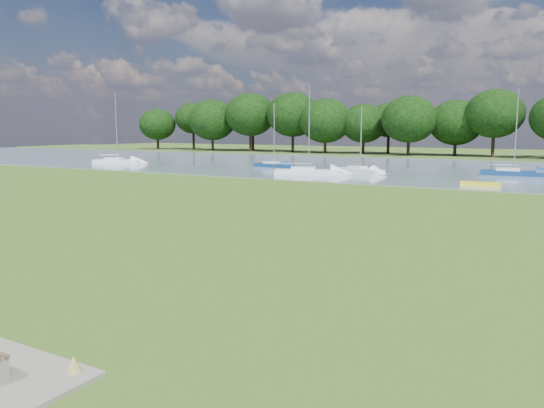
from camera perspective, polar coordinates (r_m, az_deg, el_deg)
The scene contains 10 objects.
ground at distance 21.52m, azimuth 3.66°, elevation -4.06°, with size 220.00×220.00×0.00m, color #576022.
river at distance 61.71m, azimuth 21.45°, elevation 3.34°, with size 220.00×40.00×0.10m, color slate.
far_bank at distance 91.42m, azimuth 24.40°, elevation 4.55°, with size 220.00×20.00×0.40m, color #4C6626.
kayak at distance 45.04m, azimuth 21.51°, elevation 2.03°, with size 3.02×0.71×0.30m, color yellow.
tree_line at distance 87.95m, azimuth 21.38°, elevation 8.74°, with size 131.84×8.82×10.68m.
sailboat_1 at distance 52.16m, azimuth 3.88°, elevation 3.66°, with size 6.80×4.17×8.73m.
sailboat_2 at distance 62.08m, azimuth 0.18°, elevation 4.35°, with size 5.15×1.93×7.40m.
sailboat_3 at distance 54.74m, azimuth 9.43°, elevation 3.74°, with size 5.48×3.49×6.72m.
sailboat_4 at distance 56.09m, azimuth 24.47°, elevation 3.24°, with size 6.07×2.11×8.17m.
sailboat_5 at distance 71.42m, azimuth -16.33°, elevation 4.57°, with size 6.43×3.91×9.00m.
Camera 1 is at (9.39, -18.82, 4.53)m, focal length 35.00 mm.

